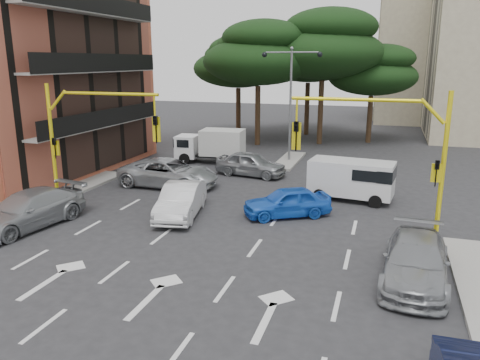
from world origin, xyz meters
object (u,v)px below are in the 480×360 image
(signal_mast_right, at_px, (393,147))
(car_silver_cross_a, at_px, (169,173))
(car_white_hatch, at_px, (181,200))
(van_white, at_px, (351,180))
(box_truck_a, at_px, (211,146))
(car_silver_parked, at_px, (415,261))
(car_blue_compact, at_px, (287,202))
(car_silver_cross_b, at_px, (251,164))
(car_silver_wagon, at_px, (28,210))
(street_lamp_center, at_px, (291,84))
(signal_mast_left, at_px, (83,131))

(signal_mast_right, xyz_separation_m, car_silver_cross_a, (-11.99, 5.29, -3.09))
(car_white_hatch, xyz_separation_m, car_silver_cross_a, (-2.87, 4.62, 0.04))
(van_white, bearing_deg, box_truck_a, -115.19)
(car_white_hatch, distance_m, box_truck_a, 11.71)
(car_silver_parked, bearing_deg, car_silver_cross_a, 150.74)
(box_truck_a, bearing_deg, signal_mast_right, -140.08)
(car_white_hatch, height_order, car_silver_parked, car_white_hatch)
(signal_mast_right, xyz_separation_m, car_blue_compact, (-4.43, 2.13, -3.20))
(van_white, bearing_deg, car_white_hatch, -48.65)
(car_silver_cross_b, bearing_deg, car_silver_wagon, 160.13)
(street_lamp_center, distance_m, van_white, 10.60)
(signal_mast_right, relative_size, car_silver_parked, 1.21)
(signal_mast_left, xyz_separation_m, car_silver_wagon, (-1.20, -2.68, -3.11))
(signal_mast_right, distance_m, street_lamp_center, 15.65)
(signal_mast_right, relative_size, car_silver_cross_a, 1.05)
(car_silver_wagon, xyz_separation_m, car_silver_cross_a, (2.82, 7.97, 0.02))
(car_silver_wagon, height_order, box_truck_a, box_truck_a)
(car_silver_wagon, bearing_deg, signal_mast_right, 20.06)
(car_silver_wagon, xyz_separation_m, car_silver_cross_b, (6.56, 11.85, -0.02))
(signal_mast_left, bearing_deg, car_silver_cross_b, 59.65)
(signal_mast_left, xyz_separation_m, van_white, (11.76, 5.73, -2.83))
(car_silver_cross_a, bearing_deg, street_lamp_center, -28.92)
(car_silver_wagon, xyz_separation_m, box_truck_a, (2.80, 14.69, 0.41))
(car_silver_wagon, height_order, car_silver_cross_b, car_silver_wagon)
(car_silver_cross_b, height_order, box_truck_a, box_truck_a)
(street_lamp_center, height_order, car_silver_wagon, street_lamp_center)
(car_silver_cross_b, bearing_deg, car_silver_cross_a, 145.11)
(van_white, bearing_deg, car_silver_cross_a, -81.00)
(signal_mast_right, bearing_deg, box_truck_a, 134.99)
(street_lamp_center, bearing_deg, car_blue_compact, -78.72)
(car_silver_cross_b, bearing_deg, box_truck_a, 62.11)
(signal_mast_left, relative_size, car_silver_cross_a, 1.05)
(car_silver_cross_a, bearing_deg, car_white_hatch, -146.34)
(signal_mast_left, distance_m, van_white, 13.39)
(signal_mast_right, height_order, car_blue_compact, signal_mast_right)
(car_silver_wagon, height_order, car_silver_cross_a, car_silver_cross_a)
(car_silver_parked, bearing_deg, car_silver_wagon, -177.78)
(signal_mast_right, bearing_deg, signal_mast_left, 180.00)
(car_silver_wagon, relative_size, car_silver_cross_b, 1.20)
(car_silver_wagon, bearing_deg, van_white, 42.78)
(car_silver_parked, relative_size, box_truck_a, 1.03)
(van_white, height_order, box_truck_a, box_truck_a)
(car_silver_cross_a, height_order, car_silver_cross_b, car_silver_cross_a)
(street_lamp_center, relative_size, car_white_hatch, 1.71)
(car_blue_compact, xyz_separation_m, car_silver_cross_a, (-7.55, 3.16, 0.11))
(car_blue_compact, height_order, van_white, van_white)
(signal_mast_right, xyz_separation_m, signal_mast_left, (-13.61, 0.00, 0.00))
(street_lamp_center, distance_m, box_truck_a, 7.00)
(car_blue_compact, bearing_deg, van_white, 113.89)
(car_silver_parked, xyz_separation_m, box_truck_a, (-12.93, 15.12, 0.46))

